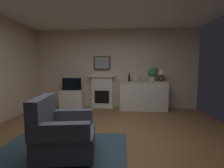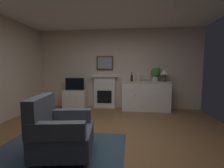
# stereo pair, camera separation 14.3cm
# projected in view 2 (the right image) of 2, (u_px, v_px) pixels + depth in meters

# --- Properties ---
(ground_plane) EXTENTS (5.45, 5.57, 0.10)m
(ground_plane) POSITION_uv_depth(u_px,v_px,m) (104.00, 149.00, 2.68)
(ground_plane) COLOR brown
(ground_plane) RESTS_ON ground
(wall_rear) EXTENTS (5.45, 0.06, 2.62)m
(wall_rear) POSITION_uv_depth(u_px,v_px,m) (117.00, 69.00, 5.27)
(wall_rear) COLOR beige
(wall_rear) RESTS_ON ground_plane
(area_rug) EXTENTS (2.08, 1.83, 0.02)m
(area_rug) POSITION_uv_depth(u_px,v_px,m) (54.00, 156.00, 2.34)
(area_rug) COLOR #2D4251
(area_rug) RESTS_ON ground_plane
(fireplace_unit) EXTENTS (0.87, 0.30, 1.10)m
(fireplace_unit) POSITION_uv_depth(u_px,v_px,m) (105.00, 92.00, 5.27)
(fireplace_unit) COLOR white
(fireplace_unit) RESTS_ON ground_plane
(framed_picture) EXTENTS (0.55, 0.04, 0.45)m
(framed_picture) POSITION_uv_depth(u_px,v_px,m) (105.00, 63.00, 5.22)
(framed_picture) COLOR #473323
(sideboard_cabinet) EXTENTS (1.51, 0.49, 0.93)m
(sideboard_cabinet) POSITION_uv_depth(u_px,v_px,m) (146.00, 96.00, 4.95)
(sideboard_cabinet) COLOR white
(sideboard_cabinet) RESTS_ON ground_plane
(table_lamp) EXTENTS (0.26, 0.26, 0.40)m
(table_lamp) POSITION_uv_depth(u_px,v_px,m) (165.00, 72.00, 4.81)
(table_lamp) COLOR #4C4742
(table_lamp) RESTS_ON sideboard_cabinet
(wine_bottle) EXTENTS (0.08, 0.08, 0.29)m
(wine_bottle) POSITION_uv_depth(u_px,v_px,m) (132.00, 78.00, 4.90)
(wine_bottle) COLOR #331419
(wine_bottle) RESTS_ON sideboard_cabinet
(wine_glass_left) EXTENTS (0.07, 0.07, 0.16)m
(wine_glass_left) POSITION_uv_depth(u_px,v_px,m) (143.00, 77.00, 4.92)
(wine_glass_left) COLOR silver
(wine_glass_left) RESTS_ON sideboard_cabinet
(wine_glass_center) EXTENTS (0.07, 0.07, 0.16)m
(wine_glass_center) POSITION_uv_depth(u_px,v_px,m) (147.00, 77.00, 4.92)
(wine_glass_center) COLOR silver
(wine_glass_center) RESTS_ON sideboard_cabinet
(vase_decorative) EXTENTS (0.11, 0.11, 0.28)m
(vase_decorative) POSITION_uv_depth(u_px,v_px,m) (139.00, 77.00, 4.86)
(vase_decorative) COLOR beige
(vase_decorative) RESTS_ON sideboard_cabinet
(tv_cabinet) EXTENTS (0.75, 0.42, 0.62)m
(tv_cabinet) POSITION_uv_depth(u_px,v_px,m) (75.00, 99.00, 5.24)
(tv_cabinet) COLOR white
(tv_cabinet) RESTS_ON ground_plane
(tv_set) EXTENTS (0.62, 0.07, 0.40)m
(tv_set) POSITION_uv_depth(u_px,v_px,m) (75.00, 84.00, 5.17)
(tv_set) COLOR black
(tv_set) RESTS_ON tv_cabinet
(potted_plant_small) EXTENTS (0.30, 0.30, 0.43)m
(potted_plant_small) POSITION_uv_depth(u_px,v_px,m) (156.00, 73.00, 4.89)
(potted_plant_small) COLOR beige
(potted_plant_small) RESTS_ON sideboard_cabinet
(armchair) EXTENTS (0.92, 0.88, 0.92)m
(armchair) POSITION_uv_depth(u_px,v_px,m) (60.00, 132.00, 2.31)
(armchair) COLOR #474C56
(armchair) RESTS_ON ground_plane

